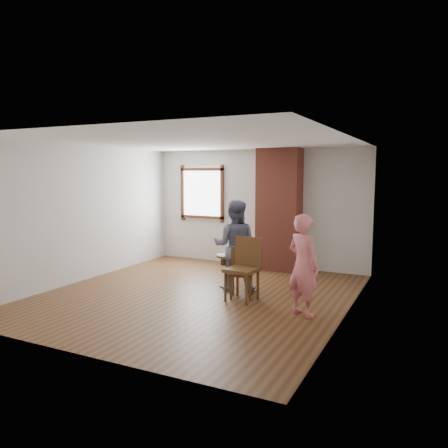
{
  "coord_description": "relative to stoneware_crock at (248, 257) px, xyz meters",
  "views": [
    {
      "loc": [
        3.64,
        -6.35,
        2.1
      ],
      "look_at": [
        0.12,
        0.8,
        1.15
      ],
      "focal_mm": 35.0,
      "sensor_mm": 36.0,
      "label": 1
    }
  ],
  "objects": [
    {
      "name": "dining_chair_left",
      "position": [
        0.81,
        -2.16,
        0.23
      ],
      "size": [
        0.49,
        0.49,
        0.83
      ],
      "rotation": [
        0.0,
        0.0,
        0.32
      ],
      "color": "brown",
      "rests_on": "ground"
    },
    {
      "name": "man",
      "position": [
        0.53,
        -1.83,
        0.57
      ],
      "size": [
        0.92,
        0.81,
        1.61
      ],
      "primitive_type": "imported",
      "rotation": [
        0.0,
        0.0,
        3.43
      ],
      "color": "#131434",
      "rests_on": "ground"
    },
    {
      "name": "dark_pot",
      "position": [
        -0.58,
        0.0,
        -0.16
      ],
      "size": [
        0.18,
        0.18,
        0.15
      ],
      "primitive_type": "cylinder",
      "rotation": [
        0.0,
        0.0,
        -0.21
      ],
      "color": "black",
      "rests_on": "ground"
    },
    {
      "name": "ground",
      "position": [
        0.08,
        -2.4,
        -0.24
      ],
      "size": [
        5.5,
        5.5,
        0.0
      ],
      "primitive_type": "plane",
      "color": "brown",
      "rests_on": "ground"
    },
    {
      "name": "stoneware_crock",
      "position": [
        0.0,
        0.0,
        0.0
      ],
      "size": [
        0.42,
        0.42,
        0.47
      ],
      "primitive_type": "cylinder",
      "rotation": [
        0.0,
        0.0,
        0.16
      ],
      "color": "#C9B391",
      "rests_on": "ground"
    },
    {
      "name": "room_shell",
      "position": [
        0.02,
        -1.79,
        1.57
      ],
      "size": [
        5.04,
        5.52,
        2.62
      ],
      "color": "silver",
      "rests_on": "ground"
    },
    {
      "name": "dining_chair_right",
      "position": [
        0.91,
        -2.28,
        0.34
      ],
      "size": [
        0.53,
        0.53,
        1.03
      ],
      "rotation": [
        0.0,
        0.0,
        -0.1
      ],
      "color": "brown",
      "rests_on": "ground"
    },
    {
      "name": "cake_slice",
      "position": [
        0.32,
        -1.69,
        0.4
      ],
      "size": [
        0.08,
        0.07,
        0.06
      ],
      "primitive_type": "cube",
      "color": "white",
      "rests_on": "cake_plate"
    },
    {
      "name": "brick_chimney",
      "position": [
        0.68,
        0.1,
        1.06
      ],
      "size": [
        0.9,
        0.5,
        2.6
      ],
      "primitive_type": "cube",
      "color": "#AC4F3D",
      "rests_on": "ground"
    },
    {
      "name": "cake_plate",
      "position": [
        0.31,
        -1.69,
        0.37
      ],
      "size": [
        0.18,
        0.18,
        0.01
      ],
      "primitive_type": "cylinder",
      "color": "white",
      "rests_on": "side_table"
    },
    {
      "name": "side_table",
      "position": [
        0.31,
        -1.69,
        0.17
      ],
      "size": [
        0.4,
        0.4,
        0.6
      ],
      "color": "brown",
      "rests_on": "ground"
    },
    {
      "name": "person_pink",
      "position": [
        2.0,
        -2.65,
        0.52
      ],
      "size": [
        0.65,
        0.57,
        1.51
      ],
      "primitive_type": "imported",
      "rotation": [
        0.0,
        0.0,
        2.67
      ],
      "color": "pink",
      "rests_on": "ground"
    }
  ]
}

